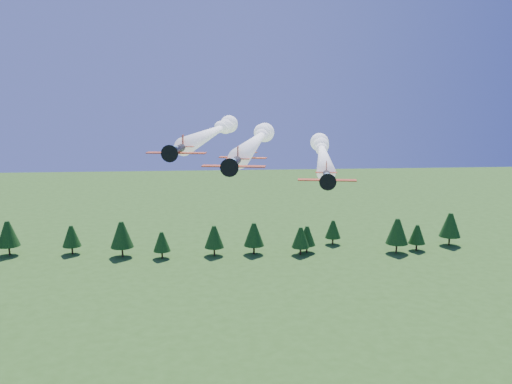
{
  "coord_description": "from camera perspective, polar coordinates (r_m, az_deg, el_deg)",
  "views": [
    {
      "loc": [
        -4.22,
        -73.53,
        55.04
      ],
      "look_at": [
        1.63,
        0.0,
        41.24
      ],
      "focal_mm": 40.0,
      "sensor_mm": 36.0,
      "label": 1
    }
  ],
  "objects": [
    {
      "name": "plane_lead",
      "position": [
        93.04,
        0.15,
        5.27
      ],
      "size": [
        13.6,
        51.17,
        3.7
      ],
      "rotation": [
        0.0,
        0.0,
        -0.18
      ],
      "color": "black",
      "rests_on": "ground"
    },
    {
      "name": "plane_left",
      "position": [
        103.49,
        -4.27,
        6.02
      ],
      "size": [
        13.78,
        53.22,
        3.7
      ],
      "rotation": [
        0.0,
        0.0,
        -0.17
      ],
      "color": "black",
      "rests_on": "ground"
    },
    {
      "name": "plane_right",
      "position": [
        100.39,
        6.68,
        3.93
      ],
      "size": [
        13.14,
        48.27,
        3.7
      ],
      "rotation": [
        0.0,
        0.0,
        -0.17
      ],
      "color": "black",
      "rests_on": "ground"
    },
    {
      "name": "plane_slot",
      "position": [
        81.49,
        -1.27,
        3.69
      ],
      "size": [
        6.93,
        7.68,
        2.43
      ],
      "rotation": [
        0.0,
        0.0,
        -0.28
      ],
      "color": "black",
      "rests_on": "ground"
    },
    {
      "name": "treeline",
      "position": [
        189.29,
        -3.35,
        -4.2
      ],
      "size": [
        165.41,
        18.4,
        11.71
      ],
      "color": "#382314",
      "rests_on": "ground"
    }
  ]
}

